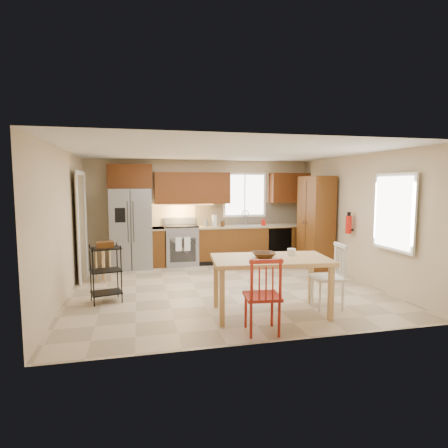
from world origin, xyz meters
TOP-DOWN VIEW (x-y plane):
  - floor at (0.00, 0.00)m, footprint 5.50×5.50m
  - ceiling at (0.00, 0.00)m, footprint 5.50×5.00m
  - wall_back at (0.00, 2.50)m, footprint 5.50×0.02m
  - wall_front at (0.00, -2.50)m, footprint 5.50×0.02m
  - wall_left at (-2.75, 0.00)m, footprint 0.02×5.00m
  - wall_right at (2.75, 0.00)m, footprint 0.02×5.00m
  - refrigerator at (-1.70, 2.12)m, footprint 0.92×0.75m
  - range_stove at (-0.55, 2.19)m, footprint 0.76×0.63m
  - base_cabinet_narrow at (-1.10, 2.20)m, footprint 0.30×0.60m
  - base_cabinet_run at (1.29, 2.20)m, footprint 2.92×0.60m
  - dishwasher at (1.85, 1.91)m, footprint 0.60×0.02m
  - backsplash at (1.29, 2.48)m, footprint 2.92×0.03m
  - upper_over_fridge at (-1.70, 2.33)m, footprint 1.00×0.35m
  - upper_left_block at (-0.25, 2.33)m, footprint 1.80×0.35m
  - upper_right_block at (2.25, 2.33)m, footprint 1.00×0.35m
  - window_back at (1.10, 2.48)m, footprint 1.12×0.04m
  - sink at (1.10, 2.20)m, footprint 0.62×0.46m
  - undercab_glow at (-0.55, 2.30)m, footprint 1.60×0.30m
  - soap_bottle at (1.48, 2.10)m, footprint 0.09×0.09m
  - paper_towel at (0.25, 2.15)m, footprint 0.12×0.12m
  - canister_steel at (0.05, 2.15)m, footprint 0.11×0.11m
  - canister_wood at (0.45, 2.12)m, footprint 0.10×0.10m
  - pantry at (2.43, 1.20)m, footprint 0.50×0.95m
  - fire_extinguisher at (2.63, 0.15)m, footprint 0.12×0.12m
  - window_right at (2.68, -1.15)m, footprint 0.04×1.02m
  - doorway at (-2.67, 1.30)m, footprint 0.04×0.95m
  - dining_table at (0.35, -1.52)m, footprint 1.79×1.13m
  - chair_red at (-0.00, -2.17)m, footprint 0.51×0.51m
  - chair_white at (1.30, -1.47)m, footprint 0.51×0.51m
  - table_bowl at (0.24, -1.52)m, footprint 0.38×0.38m
  - table_jar at (0.72, -1.41)m, footprint 0.15×0.15m
  - bar_stool at (-2.23, 0.95)m, footprint 0.44×0.44m
  - utility_cart at (-2.08, -0.40)m, footprint 0.55×0.47m

SIDE VIEW (x-z plane):
  - floor at x=0.00m, z-range 0.00..0.00m
  - bar_stool at x=-2.23m, z-range 0.00..0.69m
  - dining_table at x=0.35m, z-range 0.00..0.83m
  - base_cabinet_narrow at x=-1.10m, z-range 0.00..0.90m
  - base_cabinet_run at x=1.29m, z-range 0.00..0.90m
  - dishwasher at x=1.85m, z-range 0.06..0.84m
  - range_stove at x=-0.55m, z-range 0.00..0.92m
  - utility_cart at x=-2.08m, z-range 0.00..0.94m
  - chair_red at x=0.00m, z-range 0.00..1.00m
  - chair_white at x=1.30m, z-range 0.00..1.00m
  - table_bowl at x=0.24m, z-range 0.80..0.88m
  - sink at x=1.10m, z-range 0.78..0.94m
  - table_jar at x=0.72m, z-range 0.79..0.95m
  - refrigerator at x=-1.70m, z-range 0.00..1.82m
  - canister_wood at x=0.45m, z-range 0.90..1.04m
  - canister_steel at x=0.05m, z-range 0.90..1.08m
  - soap_bottle at x=1.48m, z-range 0.90..1.09m
  - paper_towel at x=0.25m, z-range 0.90..1.18m
  - pantry at x=2.43m, z-range 0.00..2.10m
  - doorway at x=-2.67m, z-range 0.00..2.10m
  - fire_extinguisher at x=2.63m, z-range 0.92..1.28m
  - backsplash at x=1.29m, z-range 0.90..1.45m
  - wall_back at x=0.00m, z-range 0.00..2.50m
  - wall_front at x=0.00m, z-range 0.00..2.50m
  - wall_left at x=-2.75m, z-range 0.00..2.50m
  - wall_right at x=2.75m, z-range 0.00..2.50m
  - undercab_glow at x=-0.55m, z-range 1.43..1.43m
  - window_right at x=2.68m, z-range 0.79..2.11m
  - window_back at x=1.10m, z-range 1.09..2.21m
  - upper_left_block at x=-0.25m, z-range 1.45..2.20m
  - upper_right_block at x=2.25m, z-range 1.45..2.20m
  - upper_over_fridge at x=-1.70m, z-range 1.83..2.38m
  - ceiling at x=0.00m, z-range 2.49..2.51m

